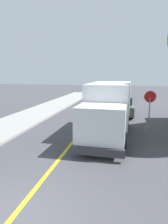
# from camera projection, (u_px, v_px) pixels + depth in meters

# --- Properties ---
(ground_plane) EXTENTS (120.00, 120.00, 0.00)m
(ground_plane) POSITION_uv_depth(u_px,v_px,m) (13.00, 216.00, 5.50)
(ground_plane) COLOR #424247
(centre_line_yellow) EXTENTS (0.16, 56.00, 0.01)m
(centre_line_yellow) POSITION_uv_depth(u_px,v_px,m) (86.00, 125.00, 15.11)
(centre_line_yellow) COLOR gold
(centre_line_yellow) RESTS_ON ground
(box_truck) EXTENTS (2.60, 7.25, 3.20)m
(box_truck) POSITION_uv_depth(u_px,v_px,m) (109.00, 107.00, 12.34)
(box_truck) COLOR white
(box_truck) RESTS_ON ground
(parked_car_near) EXTENTS (2.00, 4.48, 1.67)m
(parked_car_near) POSITION_uv_depth(u_px,v_px,m) (122.00, 107.00, 18.65)
(parked_car_near) COLOR #4C564C
(parked_car_near) RESTS_ON ground
(parked_car_mid) EXTENTS (1.83, 4.41, 1.67)m
(parked_car_mid) POSITION_uv_depth(u_px,v_px,m) (118.00, 98.00, 24.98)
(parked_car_mid) COLOR #B7B7BC
(parked_car_mid) RESTS_ON ground
(parked_car_far) EXTENTS (1.96, 4.46, 1.67)m
(parked_car_far) POSITION_uv_depth(u_px,v_px,m) (124.00, 93.00, 32.00)
(parked_car_far) COLOR maroon
(parked_car_far) RESTS_ON ground
(parked_car_furthest) EXTENTS (1.97, 4.47, 1.67)m
(parked_car_furthest) POSITION_uv_depth(u_px,v_px,m) (121.00, 90.00, 37.61)
(parked_car_furthest) COLOR silver
(parked_car_furthest) RESTS_ON ground
(stop_sign) EXTENTS (0.80, 0.10, 2.65)m
(stop_sign) POSITION_uv_depth(u_px,v_px,m) (150.00, 103.00, 13.69)
(stop_sign) COLOR gray
(stop_sign) RESTS_ON ground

